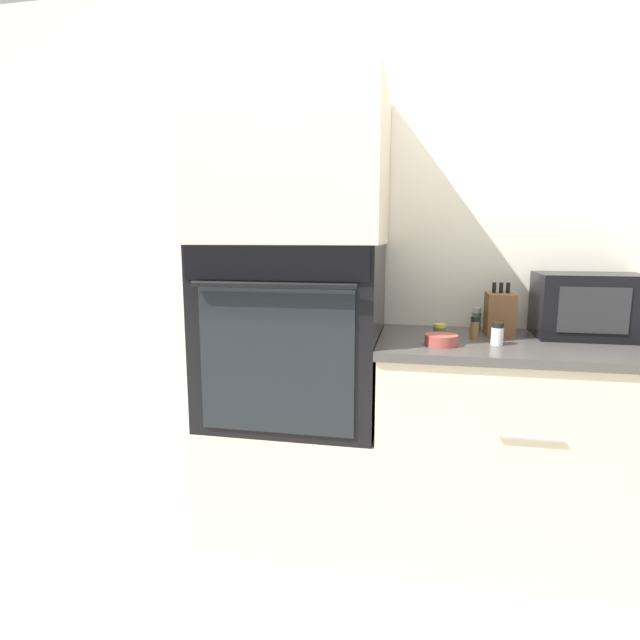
# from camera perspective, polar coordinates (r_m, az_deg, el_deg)

# --- Properties ---
(ground_plane) EXTENTS (12.00, 12.00, 0.00)m
(ground_plane) POSITION_cam_1_polar(r_m,az_deg,el_deg) (2.23, 5.95, -27.21)
(ground_plane) COLOR beige
(wall_back) EXTENTS (8.00, 0.05, 2.50)m
(wall_back) POSITION_cam_1_polar(r_m,az_deg,el_deg) (2.42, 7.84, 7.42)
(wall_back) COLOR silver
(wall_back) RESTS_ON ground_plane
(oven_cabinet_base) EXTENTS (0.77, 0.60, 0.54)m
(oven_cabinet_base) POSITION_cam_1_polar(r_m,az_deg,el_deg) (2.40, -2.81, -16.86)
(oven_cabinet_base) COLOR beige
(oven_cabinet_base) RESTS_ON ground_plane
(wall_oven) EXTENTS (0.74, 0.64, 0.77)m
(wall_oven) POSITION_cam_1_polar(r_m,az_deg,el_deg) (2.19, -2.96, -1.41)
(wall_oven) COLOR black
(wall_oven) RESTS_ON oven_cabinet_base
(oven_cabinet_upper) EXTENTS (0.77, 0.60, 0.63)m
(oven_cabinet_upper) POSITION_cam_1_polar(r_m,az_deg,el_deg) (2.17, -3.10, 17.05)
(oven_cabinet_upper) COLOR beige
(oven_cabinet_upper) RESTS_ON wall_oven
(counter_unit) EXTENTS (1.12, 0.63, 0.92)m
(counter_unit) POSITION_cam_1_polar(r_m,az_deg,el_deg) (2.30, 21.01, -13.51)
(counter_unit) COLOR beige
(counter_unit) RESTS_ON ground_plane
(microwave) EXTENTS (0.42, 0.28, 0.27)m
(microwave) POSITION_cam_1_polar(r_m,az_deg,el_deg) (2.35, 28.38, 1.44)
(microwave) COLOR black
(microwave) RESTS_ON counter_unit
(knife_block) EXTENTS (0.11, 0.15, 0.23)m
(knife_block) POSITION_cam_1_polar(r_m,az_deg,el_deg) (2.27, 19.83, 0.67)
(knife_block) COLOR brown
(knife_block) RESTS_ON counter_unit
(bowl) EXTENTS (0.13, 0.13, 0.04)m
(bowl) POSITION_cam_1_polar(r_m,az_deg,el_deg) (1.99, 13.70, -2.22)
(bowl) COLOR #B24C42
(bowl) RESTS_ON counter_unit
(condiment_jar_near) EXTENTS (0.05, 0.05, 0.09)m
(condiment_jar_near) POSITION_cam_1_polar(r_m,az_deg,el_deg) (2.06, 19.61, -1.53)
(condiment_jar_near) COLOR silver
(condiment_jar_near) RESTS_ON counter_unit
(condiment_jar_mid) EXTENTS (0.04, 0.04, 0.10)m
(condiment_jar_mid) POSITION_cam_1_polar(r_m,az_deg,el_deg) (2.33, 17.44, 0.03)
(condiment_jar_mid) COLOR #427047
(condiment_jar_mid) RESTS_ON counter_unit
(condiment_jar_far) EXTENTS (0.04, 0.04, 0.09)m
(condiment_jar_far) POSITION_cam_1_polar(r_m,az_deg,el_deg) (2.16, 17.25, -0.87)
(condiment_jar_far) COLOR brown
(condiment_jar_far) RESTS_ON counter_unit
(condiment_jar_back) EXTENTS (0.05, 0.05, 0.06)m
(condiment_jar_back) POSITION_cam_1_polar(r_m,az_deg,el_deg) (2.13, 13.49, -1.27)
(condiment_jar_back) COLOR #427047
(condiment_jar_back) RESTS_ON counter_unit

